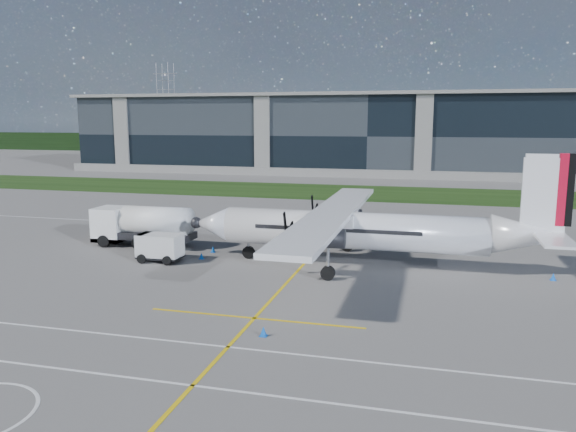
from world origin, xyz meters
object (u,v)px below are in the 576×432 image
object	(u,v)px
ground_crew_person	(177,247)
safety_cone_tail	(553,277)
safety_cone_nose_port	(201,256)
safety_cone_fwd	(177,249)
turboprop_aircraft	(367,209)
pylon_west	(166,107)
fuel_tanker_truck	(137,226)
safety_cone_portwing	(263,331)
safety_cone_nose_stbd	(213,249)
baggage_tug	(160,248)

from	to	relation	value
ground_crew_person	safety_cone_tail	size ratio (longest dim) A/B	3.72
safety_cone_nose_port	safety_cone_fwd	bearing A→B (deg)	150.94
turboprop_aircraft	ground_crew_person	xyz separation A→B (m)	(-14.22, -1.54, -3.26)
pylon_west	ground_crew_person	bearing A→B (deg)	-63.21
pylon_west	safety_cone_nose_port	world-z (taller)	pylon_west
safety_cone_tail	safety_cone_nose_port	distance (m)	24.93
fuel_tanker_truck	ground_crew_person	xyz separation A→B (m)	(5.33, -3.47, -0.77)
fuel_tanker_truck	safety_cone_portwing	size ratio (longest dim) A/B	18.10
safety_cone_nose_stbd	turboprop_aircraft	bearing A→B (deg)	-5.55
safety_cone_nose_stbd	baggage_tug	bearing A→B (deg)	-126.55
baggage_tug	safety_cone_nose_stbd	distance (m)	4.68
safety_cone_nose_port	turboprop_aircraft	bearing A→B (deg)	4.93
turboprop_aircraft	safety_cone_portwing	world-z (taller)	turboprop_aircraft
safety_cone_tail	safety_cone_nose_port	bearing A→B (deg)	-178.86
pylon_west	safety_cone_portwing	bearing A→B (deg)	-61.98
ground_crew_person	safety_cone_portwing	xyz separation A→B (m)	(10.97, -13.21, -0.68)
turboprop_aircraft	safety_cone_tail	distance (m)	13.12
fuel_tanker_truck	safety_cone_portwing	world-z (taller)	fuel_tanker_truck
baggage_tug	safety_cone_nose_port	xyz separation A→B (m)	(2.72, 1.43, -0.78)
pylon_west	fuel_tanker_truck	distance (m)	157.60
ground_crew_person	safety_cone_nose_stbd	world-z (taller)	ground_crew_person
baggage_tug	safety_cone_portwing	world-z (taller)	baggage_tug
safety_cone_tail	ground_crew_person	bearing A→B (deg)	-177.94
safety_cone_tail	safety_cone_nose_stbd	xyz separation A→B (m)	(-24.90, 1.78, 0.00)
safety_cone_fwd	safety_cone_nose_port	xyz separation A→B (m)	(2.81, -1.56, 0.00)
safety_cone_tail	safety_cone_portwing	xyz separation A→B (m)	(-15.76, -14.17, 0.00)
ground_crew_person	safety_cone_fwd	size ratio (longest dim) A/B	3.72
baggage_tug	turboprop_aircraft	bearing A→B (deg)	9.38
fuel_tanker_truck	baggage_tug	size ratio (longest dim) A/B	2.62
pylon_west	safety_cone_tail	distance (m)	176.01
safety_cone_nose_port	baggage_tug	bearing A→B (deg)	-152.27
fuel_tanker_truck	safety_cone_portwing	distance (m)	23.37
safety_cone_fwd	safety_cone_nose_stbd	distance (m)	2.92
safety_cone_nose_port	safety_cone_nose_stbd	size ratio (longest dim) A/B	1.00
safety_cone_tail	safety_cone_nose_port	size ratio (longest dim) A/B	1.00
baggage_tug	safety_cone_nose_port	world-z (taller)	baggage_tug
safety_cone_nose_port	safety_cone_nose_stbd	bearing A→B (deg)	89.33
turboprop_aircraft	safety_cone_nose_stbd	bearing A→B (deg)	174.45
pylon_west	ground_crew_person	distance (m)	163.12
pylon_west	safety_cone_tail	size ratio (longest dim) A/B	60.00
safety_cone_fwd	safety_cone_nose_port	world-z (taller)	same
safety_cone_nose_port	safety_cone_tail	bearing A→B (deg)	1.14
baggage_tug	safety_cone_fwd	distance (m)	3.09
baggage_tug	safety_cone_tail	bearing A→B (deg)	3.98
pylon_west	turboprop_aircraft	size ratio (longest dim) A/B	1.08
pylon_west	fuel_tanker_truck	xyz separation A→B (m)	(67.92, -141.59, -13.30)
safety_cone_fwd	safety_cone_portwing	bearing A→B (deg)	-51.85
fuel_tanker_truck	pylon_west	bearing A→B (deg)	115.62
turboprop_aircraft	pylon_west	bearing A→B (deg)	121.36
safety_cone_fwd	safety_cone_nose_port	distance (m)	3.21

